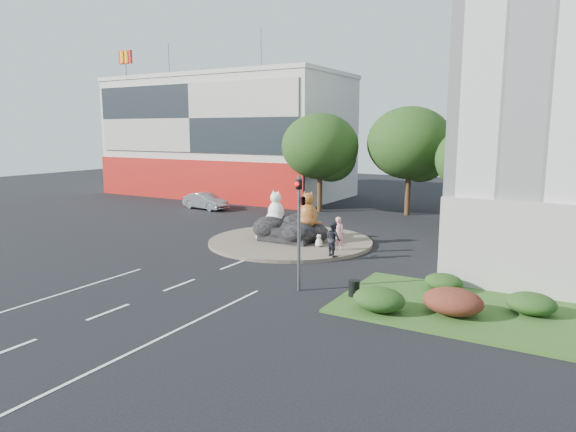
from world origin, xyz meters
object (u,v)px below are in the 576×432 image
object	(u,v)px
kitten_calico	(259,233)
parked_car	(205,201)
cat_tabby	(308,209)
kitten_white	(319,240)
litter_bin	(354,288)
pedestrian_dark	(333,239)
pedestrian_pink	(338,233)
cat_white	(276,207)

from	to	relation	value
kitten_calico	parked_car	world-z (taller)	parked_car
cat_tabby	parked_car	bearing A→B (deg)	144.82
kitten_white	parked_car	bearing A→B (deg)	141.21
kitten_calico	kitten_white	world-z (taller)	kitten_calico
kitten_calico	litter_bin	distance (m)	11.56
pedestrian_dark	parked_car	xyz separation A→B (m)	(-17.25, 10.51, -0.41)
kitten_calico	kitten_white	size ratio (longest dim) A/B	1.09
kitten_calico	pedestrian_pink	distance (m)	5.37
cat_tabby	pedestrian_pink	bearing A→B (deg)	-29.93
parked_car	kitten_white	bearing A→B (deg)	-111.95
litter_bin	pedestrian_pink	bearing A→B (deg)	119.38
kitten_calico	litter_bin	bearing A→B (deg)	-25.05
pedestrian_pink	parked_car	distance (m)	19.17
pedestrian_dark	litter_bin	size ratio (longest dim) A/B	2.81
kitten_white	pedestrian_dark	xyz separation A→B (m)	(1.65, -1.59, 0.55)
kitten_calico	kitten_white	bearing A→B (deg)	13.23
kitten_white	pedestrian_pink	world-z (taller)	pedestrian_pink
cat_tabby	pedestrian_dark	distance (m)	3.95
cat_white	kitten_calico	size ratio (longest dim) A/B	2.51
cat_white	kitten_white	distance (m)	3.99
cat_white	parked_car	bearing A→B (deg)	155.79
cat_white	kitten_white	size ratio (longest dim) A/B	2.74
cat_white	kitten_white	world-z (taller)	cat_white
kitten_calico	kitten_white	distance (m)	4.07
kitten_calico	kitten_white	xyz separation A→B (m)	(4.07, 0.08, -0.04)
pedestrian_pink	kitten_calico	bearing A→B (deg)	-19.39
kitten_white	litter_bin	xyz separation A→B (m)	(5.15, -7.06, -0.13)
pedestrian_pink	parked_car	world-z (taller)	pedestrian_pink
cat_white	kitten_calico	distance (m)	1.95
pedestrian_dark	litter_bin	distance (m)	6.53
cat_white	cat_tabby	bearing A→B (deg)	6.78
cat_tabby	kitten_calico	distance (m)	3.42
kitten_calico	litter_bin	world-z (taller)	kitten_calico
cat_tabby	parked_car	distance (m)	16.53
cat_white	pedestrian_dark	size ratio (longest dim) A/B	1.12
parked_car	litter_bin	size ratio (longest dim) A/B	6.61
cat_white	parked_car	distance (m)	14.50
cat_white	litter_bin	bearing A→B (deg)	-33.89
kitten_white	pedestrian_pink	bearing A→B (deg)	-16.94
cat_white	parked_car	xyz separation A→B (m)	(-12.07, 7.91, -1.42)
pedestrian_pink	cat_tabby	bearing A→B (deg)	-42.20
parked_car	litter_bin	distance (m)	26.19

